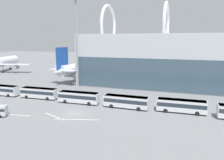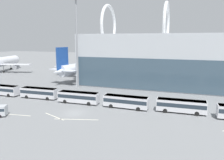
% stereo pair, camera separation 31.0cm
% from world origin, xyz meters
% --- Properties ---
extents(ground_plane, '(440.00, 440.00, 0.00)m').
position_xyz_m(ground_plane, '(0.00, 0.00, 0.00)').
color(ground_plane, slate).
extents(airliner_at_gate_far, '(37.90, 41.24, 14.17)m').
position_xyz_m(airliner_at_gate_far, '(-15.76, 42.11, 5.26)').
color(airliner_at_gate_far, silver).
rests_on(airliner_at_gate_far, ground_plane).
extents(airliner_parked_remote, '(38.25, 39.96, 13.74)m').
position_xyz_m(airliner_parked_remote, '(36.88, 57.65, 5.33)').
color(airliner_parked_remote, silver).
rests_on(airliner_parked_remote, ground_plane).
extents(shuttle_bus_0, '(11.27, 2.79, 3.08)m').
position_xyz_m(shuttle_bus_0, '(-29.22, 7.69, 1.82)').
color(shuttle_bus_0, silver).
rests_on(shuttle_bus_0, ground_plane).
extents(shuttle_bus_1, '(11.36, 3.12, 3.08)m').
position_xyz_m(shuttle_bus_1, '(-16.03, 8.25, 1.82)').
color(shuttle_bus_1, silver).
rests_on(shuttle_bus_1, ground_plane).
extents(shuttle_bus_2, '(11.34, 3.04, 3.08)m').
position_xyz_m(shuttle_bus_2, '(-2.85, 7.56, 1.82)').
color(shuttle_bus_2, silver).
rests_on(shuttle_bus_2, ground_plane).
extents(shuttle_bus_3, '(11.30, 2.87, 3.08)m').
position_xyz_m(shuttle_bus_3, '(10.34, 7.60, 1.82)').
color(shuttle_bus_3, silver).
rests_on(shuttle_bus_3, ground_plane).
extents(shuttle_bus_4, '(11.32, 2.96, 3.08)m').
position_xyz_m(shuttle_bus_4, '(23.53, 8.47, 1.82)').
color(shuttle_bus_4, silver).
rests_on(shuttle_bus_4, ground_plane).
extents(floodlight_mast, '(2.92, 2.92, 31.83)m').
position_xyz_m(floodlight_mast, '(-12.54, 25.74, 21.36)').
color(floodlight_mast, gray).
rests_on(floodlight_mast, ground_plane).
extents(lane_stripe_1, '(9.42, 2.81, 0.01)m').
position_xyz_m(lane_stripe_1, '(2.35, -3.57, 0.00)').
color(lane_stripe_1, silver).
rests_on(lane_stripe_1, ground_plane).
extents(lane_stripe_2, '(6.68, 2.96, 0.01)m').
position_xyz_m(lane_stripe_2, '(-3.18, -3.52, 0.00)').
color(lane_stripe_2, silver).
rests_on(lane_stripe_2, ground_plane).
extents(lane_stripe_4, '(9.61, 1.36, 0.01)m').
position_xyz_m(lane_stripe_4, '(-13.19, -5.57, 0.00)').
color(lane_stripe_4, silver).
rests_on(lane_stripe_4, ground_plane).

